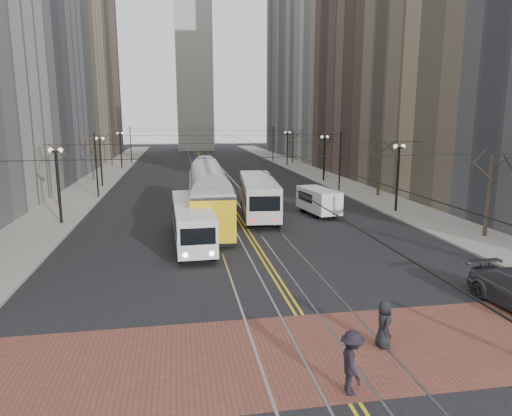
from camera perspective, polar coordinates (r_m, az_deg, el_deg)
name	(u,v)px	position (r m, az deg, el deg)	size (l,w,h in m)	color
ground	(294,306)	(20.33, 4.74, -12.11)	(260.00, 260.00, 0.00)	black
sidewalk_left	(101,179)	(64.38, -18.85, 3.46)	(5.00, 140.00, 0.15)	gray
sidewalk_right	(317,174)	(66.56, 7.63, 4.19)	(5.00, 140.00, 0.15)	gray
crosswalk_band	(322,351)	(16.87, 8.28, -17.31)	(25.00, 6.00, 0.01)	brown
streetcar_rails	(213,177)	(63.75, -5.39, 3.87)	(4.80, 130.00, 0.02)	gray
centre_lines	(213,177)	(63.75, -5.39, 3.87)	(0.42, 130.00, 0.01)	gold
building_left_mid	(5,45)	(67.93, -28.85, 17.42)	(16.00, 20.00, 34.00)	slate
building_left_midfar	(31,6)	(88.92, -26.32, 21.72)	(20.00, 20.00, 52.00)	gray
building_left_far	(73,60)	(106.78, -21.85, 16.81)	(16.00, 20.00, 40.00)	brown
building_right_mid	(388,55)	(71.42, 16.23, 17.94)	(16.00, 20.00, 34.00)	brown
building_right_midfar	(352,18)	(91.82, 11.93, 22.20)	(20.00, 20.00, 52.00)	#ABA8A0
building_right_far	(310,65)	(109.04, 6.74, 17.37)	(16.00, 20.00, 40.00)	slate
clock_tower	(192,2)	(123.36, -7.98, 24.13)	(12.00, 12.00, 66.00)	#B2AFA5
lamp_posts	(225,170)	(47.34, -3.92, 4.79)	(27.60, 57.20, 5.60)	black
street_trees	(219,164)	(53.78, -4.63, 5.54)	(31.68, 53.28, 5.60)	#382D23
trolley_wires	(219,156)	(53.28, -4.61, 6.54)	(25.96, 120.00, 6.60)	black
transit_bus	(192,223)	(29.98, -8.01, -1.84)	(2.22, 10.67, 2.67)	silver
streetcar	(209,200)	(35.43, -5.92, 0.98)	(2.83, 15.25, 3.59)	yellow
rear_bus	(258,197)	(38.22, 0.29, 1.40)	(2.58, 11.87, 3.10)	silver
cargo_van	(318,202)	(38.66, 7.81, 0.75)	(1.93, 5.01, 2.21)	white
sedan_grey	(255,182)	(52.64, -0.07, 3.32)	(2.03, 5.03, 1.72)	#3C3E43
pedestrian_a	(384,324)	(17.23, 15.68, -13.81)	(0.83, 0.54, 1.70)	black
pedestrian_d	(352,362)	(14.37, 11.90, -18.37)	(1.26, 0.72, 1.95)	black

